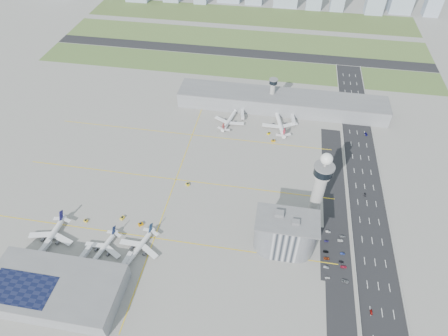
% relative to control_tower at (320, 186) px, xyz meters
% --- Properties ---
extents(ground, '(1000.00, 1000.00, 0.00)m').
position_rel_control_tower_xyz_m(ground, '(-72.00, -8.00, -35.04)').
color(ground, gray).
extents(grass_strip_0, '(480.00, 50.00, 0.08)m').
position_rel_control_tower_xyz_m(grass_strip_0, '(-92.00, 217.00, -35.00)').
color(grass_strip_0, '#48622E').
rests_on(grass_strip_0, ground).
extents(grass_strip_1, '(480.00, 60.00, 0.08)m').
position_rel_control_tower_xyz_m(grass_strip_1, '(-92.00, 292.00, -35.00)').
color(grass_strip_1, '#546B32').
rests_on(grass_strip_1, ground).
extents(grass_strip_2, '(480.00, 70.00, 0.08)m').
position_rel_control_tower_xyz_m(grass_strip_2, '(-92.00, 372.00, -35.00)').
color(grass_strip_2, '#44582A').
rests_on(grass_strip_2, ground).
extents(runway, '(480.00, 22.00, 0.10)m').
position_rel_control_tower_xyz_m(runway, '(-92.00, 254.00, -34.98)').
color(runway, black).
rests_on(runway, ground).
extents(highway, '(28.00, 500.00, 0.10)m').
position_rel_control_tower_xyz_m(highway, '(43.00, -8.00, -34.99)').
color(highway, black).
rests_on(highway, ground).
extents(barrier_left, '(0.60, 500.00, 1.20)m').
position_rel_control_tower_xyz_m(barrier_left, '(29.00, -8.00, -34.44)').
color(barrier_left, '#9E9E99').
rests_on(barrier_left, ground).
extents(barrier_right, '(0.60, 500.00, 1.20)m').
position_rel_control_tower_xyz_m(barrier_right, '(57.00, -8.00, -34.44)').
color(barrier_right, '#9E9E99').
rests_on(barrier_right, ground).
extents(landside_road, '(18.00, 260.00, 0.08)m').
position_rel_control_tower_xyz_m(landside_road, '(18.00, -18.00, -35.00)').
color(landside_road, black).
rests_on(landside_road, ground).
extents(parking_lot, '(20.00, 44.00, 0.10)m').
position_rel_control_tower_xyz_m(parking_lot, '(16.00, -30.00, -34.99)').
color(parking_lot, black).
rests_on(parking_lot, ground).
extents(taxiway_line_h_0, '(260.00, 0.60, 0.01)m').
position_rel_control_tower_xyz_m(taxiway_line_h_0, '(-112.00, -38.00, -35.04)').
color(taxiway_line_h_0, yellow).
rests_on(taxiway_line_h_0, ground).
extents(taxiway_line_h_1, '(260.00, 0.60, 0.01)m').
position_rel_control_tower_xyz_m(taxiway_line_h_1, '(-112.00, 22.00, -35.04)').
color(taxiway_line_h_1, yellow).
rests_on(taxiway_line_h_1, ground).
extents(taxiway_line_h_2, '(260.00, 0.60, 0.01)m').
position_rel_control_tower_xyz_m(taxiway_line_h_2, '(-112.00, 82.00, -35.04)').
color(taxiway_line_h_2, yellow).
rests_on(taxiway_line_h_2, ground).
extents(taxiway_line_v, '(0.60, 260.00, 0.01)m').
position_rel_control_tower_xyz_m(taxiway_line_v, '(-112.00, 22.00, -35.04)').
color(taxiway_line_v, yellow).
rests_on(taxiway_line_v, ground).
extents(control_tower, '(14.00, 14.00, 64.50)m').
position_rel_control_tower_xyz_m(control_tower, '(0.00, 0.00, 0.00)').
color(control_tower, '#ADAAA5').
rests_on(control_tower, ground).
extents(secondary_tower, '(8.60, 8.60, 31.90)m').
position_rel_control_tower_xyz_m(secondary_tower, '(-42.00, 142.00, -16.24)').
color(secondary_tower, '#ADAAA5').
rests_on(secondary_tower, ground).
extents(admin_building, '(42.00, 24.00, 33.50)m').
position_rel_control_tower_xyz_m(admin_building, '(-20.01, -30.00, -19.74)').
color(admin_building, '#B2B2B7').
rests_on(admin_building, ground).
extents(terminal_pier, '(210.00, 32.00, 15.80)m').
position_rel_control_tower_xyz_m(terminal_pier, '(-32.00, 140.00, -27.14)').
color(terminal_pier, gray).
rests_on(terminal_pier, ground).
extents(near_terminal, '(84.00, 42.00, 13.00)m').
position_rel_control_tower_xyz_m(near_terminal, '(-160.07, -90.02, -28.62)').
color(near_terminal, gray).
rests_on(near_terminal, ground).
extents(airplane_near_a, '(36.14, 41.88, 11.28)m').
position_rel_control_tower_xyz_m(airplane_near_a, '(-184.19, -52.82, -29.40)').
color(airplane_near_a, white).
rests_on(airplane_near_a, ground).
extents(airplane_near_b, '(35.95, 39.75, 9.53)m').
position_rel_control_tower_xyz_m(airplane_near_b, '(-143.95, -55.18, -30.28)').
color(airplane_near_b, white).
rests_on(airplane_near_b, ground).
extents(airplane_near_c, '(40.32, 44.07, 10.30)m').
position_rel_control_tower_xyz_m(airplane_near_c, '(-119.43, -50.11, -29.89)').
color(airplane_near_c, white).
rests_on(airplane_near_c, ground).
extents(airplane_far_a, '(37.70, 41.90, 10.17)m').
position_rel_control_tower_xyz_m(airplane_far_a, '(-80.26, 106.93, -29.96)').
color(airplane_far_a, white).
rests_on(airplane_far_a, ground).
extents(airplane_far_b, '(44.38, 48.95, 11.66)m').
position_rel_control_tower_xyz_m(airplane_far_b, '(-30.97, 109.06, -29.21)').
color(airplane_far_b, white).
rests_on(airplane_far_b, ground).
extents(jet_bridge_near_0, '(5.39, 14.31, 5.70)m').
position_rel_control_tower_xyz_m(jet_bridge_near_0, '(-185.00, -69.00, -32.19)').
color(jet_bridge_near_0, silver).
rests_on(jet_bridge_near_0, ground).
extents(jet_bridge_near_1, '(5.39, 14.31, 5.70)m').
position_rel_control_tower_xyz_m(jet_bridge_near_1, '(-155.00, -69.00, -32.19)').
color(jet_bridge_near_1, silver).
rests_on(jet_bridge_near_1, ground).
extents(jet_bridge_near_2, '(5.39, 14.31, 5.70)m').
position_rel_control_tower_xyz_m(jet_bridge_near_2, '(-125.00, -69.00, -32.19)').
color(jet_bridge_near_2, silver).
rests_on(jet_bridge_near_2, ground).
extents(jet_bridge_far_0, '(5.39, 14.31, 5.70)m').
position_rel_control_tower_xyz_m(jet_bridge_far_0, '(-70.00, 124.00, -32.19)').
color(jet_bridge_far_0, silver).
rests_on(jet_bridge_far_0, ground).
extents(jet_bridge_far_1, '(5.39, 14.31, 5.70)m').
position_rel_control_tower_xyz_m(jet_bridge_far_1, '(-20.00, 124.00, -32.19)').
color(jet_bridge_far_1, silver).
rests_on(jet_bridge_far_1, ground).
extents(tug_0, '(3.50, 2.82, 1.78)m').
position_rel_control_tower_xyz_m(tug_0, '(-167.21, -32.10, -34.15)').
color(tug_0, gold).
rests_on(tug_0, ground).
extents(tug_1, '(3.38, 4.05, 2.01)m').
position_rel_control_tower_xyz_m(tug_1, '(-141.09, -24.99, -34.03)').
color(tug_1, gold).
rests_on(tug_1, ground).
extents(tug_2, '(4.37, 4.13, 2.10)m').
position_rel_control_tower_xyz_m(tug_2, '(-125.55, -28.38, -33.99)').
color(tug_2, '#CD8300').
rests_on(tug_2, ground).
extents(tug_3, '(3.90, 3.98, 1.92)m').
position_rel_control_tower_xyz_m(tug_3, '(-100.75, 17.38, -34.08)').
color(tug_3, gold).
rests_on(tug_3, ground).
extents(tug_4, '(3.22, 3.64, 1.76)m').
position_rel_control_tower_xyz_m(tug_4, '(-40.40, 95.60, -34.16)').
color(tug_4, '#E7C600').
rests_on(tug_4, ground).
extents(tug_5, '(4.08, 3.50, 2.00)m').
position_rel_control_tower_xyz_m(tug_5, '(-35.40, 85.11, -34.04)').
color(tug_5, orange).
rests_on(tug_5, ground).
extents(car_lot_0, '(3.42, 1.68, 1.12)m').
position_rel_control_tower_xyz_m(car_lot_0, '(10.41, -49.65, -34.48)').
color(car_lot_0, white).
rests_on(car_lot_0, ground).
extents(car_lot_1, '(3.71, 1.39, 1.21)m').
position_rel_control_tower_xyz_m(car_lot_1, '(9.85, -41.78, -34.44)').
color(car_lot_1, '#A1A4AA').
rests_on(car_lot_1, ground).
extents(car_lot_2, '(4.17, 2.14, 1.13)m').
position_rel_control_tower_xyz_m(car_lot_2, '(10.29, -34.86, -34.48)').
color(car_lot_2, '#8F3616').
rests_on(car_lot_2, ground).
extents(car_lot_3, '(3.80, 1.58, 1.10)m').
position_rel_control_tower_xyz_m(car_lot_3, '(9.90, -29.36, -34.49)').
color(car_lot_3, black).
rests_on(car_lot_3, ground).
extents(car_lot_4, '(3.33, 1.68, 1.09)m').
position_rel_control_tower_xyz_m(car_lot_4, '(10.49, -20.24, -34.50)').
color(car_lot_4, navy).
rests_on(car_lot_4, ground).
extents(car_lot_5, '(3.62, 1.27, 1.19)m').
position_rel_control_tower_xyz_m(car_lot_5, '(11.98, -11.68, -34.45)').
color(car_lot_5, silver).
rests_on(car_lot_5, ground).
extents(car_lot_6, '(4.73, 2.66, 1.25)m').
position_rel_control_tower_xyz_m(car_lot_6, '(21.85, -50.39, -34.42)').
color(car_lot_6, slate).
rests_on(car_lot_6, ground).
extents(car_lot_7, '(4.45, 2.33, 1.23)m').
position_rel_control_tower_xyz_m(car_lot_7, '(21.44, -39.60, -34.43)').
color(car_lot_7, '#B71E3B').
rests_on(car_lot_7, ground).
extents(car_lot_8, '(3.42, 1.74, 1.12)m').
position_rel_control_tower_xyz_m(car_lot_8, '(20.13, -35.95, -34.48)').
color(car_lot_8, black).
rests_on(car_lot_8, ground).
extents(car_lot_9, '(3.40, 1.46, 1.09)m').
position_rel_control_tower_xyz_m(car_lot_9, '(21.28, -29.02, -34.50)').
color(car_lot_9, navy).
rests_on(car_lot_9, ground).
extents(car_lot_10, '(4.09, 2.00, 1.12)m').
position_rel_control_tower_xyz_m(car_lot_10, '(20.37, -18.10, -34.48)').
color(car_lot_10, white).
rests_on(car_lot_10, ground).
extents(car_lot_11, '(4.37, 2.13, 1.22)m').
position_rel_control_tower_xyz_m(car_lot_11, '(22.15, -14.25, -34.43)').
color(car_lot_11, slate).
rests_on(car_lot_11, ground).
extents(car_hw_0, '(1.35, 3.28, 1.11)m').
position_rel_control_tower_xyz_m(car_hw_0, '(36.33, -69.06, -34.48)').
color(car_hw_0, maroon).
rests_on(car_hw_0, ground).
extents(car_hw_1, '(1.61, 3.76, 1.20)m').
position_rel_control_tower_xyz_m(car_hw_1, '(42.09, 30.20, -34.44)').
color(car_hw_1, black).
rests_on(car_hw_1, ground).
extents(car_hw_2, '(2.69, 4.74, 1.25)m').
position_rel_control_tower_xyz_m(car_hw_2, '(50.92, 109.96, -34.42)').
color(car_hw_2, navy).
rests_on(car_hw_2, ground).
extents(car_hw_4, '(1.64, 3.51, 1.16)m').
position_rel_control_tower_xyz_m(car_hw_4, '(34.90, 173.21, -34.46)').
color(car_hw_4, '#9AA0AB').
rests_on(car_hw_4, ground).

